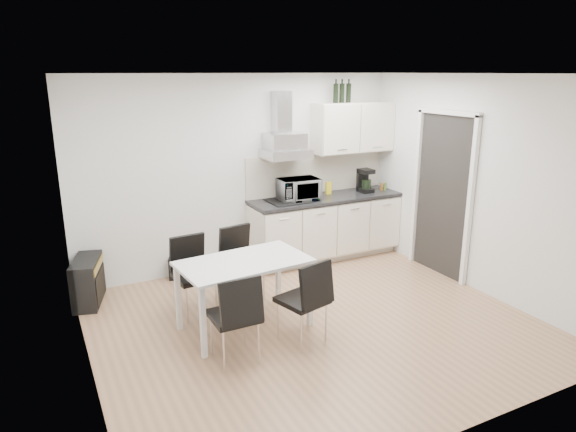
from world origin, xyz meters
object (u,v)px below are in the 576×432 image
chair_far_right (244,265)px  guitar_amp (88,281)px  dining_table (244,269)px  chair_near_left (234,317)px  chair_near_right (302,301)px  floor_speaker (176,268)px  kitchenette (327,202)px  chair_far_left (195,277)px

chair_far_right → guitar_amp: 1.82m
dining_table → chair_near_left: 0.68m
chair_near_left → chair_near_right: 0.73m
chair_far_right → floor_speaker: size_ratio=3.05×
kitchenette → floor_speaker: (-2.18, 0.17, -0.69)m
guitar_amp → floor_speaker: (1.10, 0.25, -0.13)m
kitchenette → chair_near_left: kitchenette is taller
kitchenette → chair_near_right: (-1.48, -2.00, -0.39)m
chair_far_left → chair_far_right: bearing=-175.8°
chair_far_left → chair_near_right: size_ratio=1.00×
chair_near_left → chair_near_right: bearing=1.1°
kitchenette → chair_far_right: size_ratio=2.86×
chair_far_right → chair_near_left: 1.31m
kitchenette → chair_near_left: bearing=-137.7°
dining_table → guitar_amp: bearing=130.2°
chair_near_left → guitar_amp: bearing=118.9°
dining_table → floor_speaker: size_ratio=4.78×
dining_table → chair_far_left: size_ratio=1.57×
floor_speaker → chair_far_left: bearing=-71.8°
chair_near_right → guitar_amp: bearing=118.6°
chair_far_right → guitar_amp: chair_far_right is taller
chair_near_left → floor_speaker: 2.20m
dining_table → chair_near_right: size_ratio=1.57×
chair_far_left → guitar_amp: 1.35m
kitchenette → chair_near_right: size_ratio=2.86×
chair_near_right → floor_speaker: bearing=93.3°
dining_table → chair_far_right: 0.72m
chair_far_right → chair_near_left: (-0.58, -1.18, 0.00)m
guitar_amp → dining_table: bearing=-28.1°
chair_far_left → chair_near_left: 1.08m
kitchenette → chair_far_left: (-2.25, -0.93, -0.39)m
kitchenette → dining_table: size_ratio=1.83×
chair_far_right → chair_near_right: size_ratio=1.00×
chair_far_left → dining_table: bearing=119.6°
chair_far_left → chair_near_right: bearing=120.7°
dining_table → guitar_amp: (-1.40, 1.38, -0.39)m
dining_table → chair_near_left: (-0.33, -0.55, -0.22)m
kitchenette → chair_far_right: kitchenette is taller
floor_speaker → chair_near_right: bearing=-50.4°
chair_far_left → chair_far_right: (0.62, 0.10, 0.00)m
chair_far_left → chair_far_right: size_ratio=1.00×
chair_far_right → chair_near_right: same height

